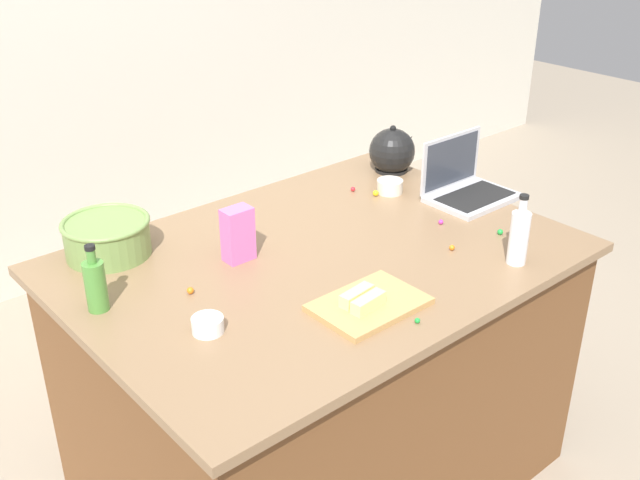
{
  "coord_description": "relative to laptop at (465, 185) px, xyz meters",
  "views": [
    {
      "loc": [
        -1.34,
        -1.56,
        1.99
      ],
      "look_at": [
        0.0,
        0.0,
        0.95
      ],
      "focal_mm": 41.99,
      "sensor_mm": 36.0,
      "label": 1
    }
  ],
  "objects": [
    {
      "name": "candy_0",
      "position": [
        -0.36,
        -0.24,
        -0.04
      ],
      "size": [
        0.02,
        0.02,
        0.02
      ],
      "primitive_type": "sphere",
      "color": "orange",
      "rests_on": "island_counter"
    },
    {
      "name": "laptop",
      "position": [
        0.0,
        0.0,
        0.0
      ],
      "size": [
        0.31,
        0.23,
        0.22
      ],
      "color": "#B7B7BC",
      "rests_on": "island_counter"
    },
    {
      "name": "butter_stick_right",
      "position": [
        -0.82,
        -0.3,
        -0.01
      ],
      "size": [
        0.11,
        0.05,
        0.04
      ],
      "primitive_type": "cube",
      "rotation": [
        0.0,
        0.0,
        0.13
      ],
      "color": "#F4E58C",
      "rests_on": "cutting_board"
    },
    {
      "name": "bottle_vinegar",
      "position": [
        -0.27,
        -0.42,
        0.04
      ],
      "size": [
        0.06,
        0.06,
        0.22
      ],
      "color": "white",
      "rests_on": "island_counter"
    },
    {
      "name": "candy_3",
      "position": [
        -0.15,
        -0.28,
        -0.04
      ],
      "size": [
        0.02,
        0.02,
        0.02
      ],
      "primitive_type": "sphere",
      "color": "green",
      "rests_on": "island_counter"
    },
    {
      "name": "ground_plane",
      "position": [
        -0.69,
        0.0,
        -0.95
      ],
      "size": [
        12.0,
        12.0,
        0.0
      ],
      "primitive_type": "plane",
      "color": "gray"
    },
    {
      "name": "candy_2",
      "position": [
        -0.27,
        0.3,
        -0.04
      ],
      "size": [
        0.02,
        0.02,
        0.02
      ],
      "primitive_type": "sphere",
      "color": "red",
      "rests_on": "island_counter"
    },
    {
      "name": "mixing_bowl_large",
      "position": [
        -1.19,
        0.43,
        0.02
      ],
      "size": [
        0.27,
        0.27,
        0.12
      ],
      "color": "#72934C",
      "rests_on": "island_counter"
    },
    {
      "name": "candy_7",
      "position": [
        -0.24,
        0.22,
        -0.04
      ],
      "size": [
        0.02,
        0.02,
        0.02
      ],
      "primitive_type": "sphere",
      "color": "yellow",
      "rests_on": "island_counter"
    },
    {
      "name": "ramekin_medium",
      "position": [
        -0.18,
        0.21,
        -0.02
      ],
      "size": [
        0.1,
        0.1,
        0.05
      ],
      "primitive_type": "cylinder",
      "color": "beige",
      "rests_on": "island_counter"
    },
    {
      "name": "candy_4",
      "position": [
        -0.24,
        -0.1,
        -0.04
      ],
      "size": [
        0.02,
        0.02,
        0.02
      ],
      "primitive_type": "sphere",
      "color": "#CC3399",
      "rests_on": "island_counter"
    },
    {
      "name": "wall_back",
      "position": [
        -0.69,
        2.01,
        0.35
      ],
      "size": [
        8.0,
        0.1,
        2.6
      ],
      "primitive_type": "cube",
      "color": "beige",
      "rests_on": "ground"
    },
    {
      "name": "bottle_olive",
      "position": [
        -1.36,
        0.16,
        0.03
      ],
      "size": [
        0.06,
        0.06,
        0.2
      ],
      "color": "#4C8C38",
      "rests_on": "island_counter"
    },
    {
      "name": "island_counter",
      "position": [
        -0.69,
        0.0,
        -0.5
      ],
      "size": [
        1.53,
        1.11,
        0.9
      ],
      "color": "brown",
      "rests_on": "ground"
    },
    {
      "name": "butter_stick_left",
      "position": [
        -0.82,
        -0.34,
        -0.01
      ],
      "size": [
        0.11,
        0.05,
        0.04
      ],
      "primitive_type": "cube",
      "rotation": [
        0.0,
        0.0,
        0.11
      ],
      "color": "#F4E58C",
      "rests_on": "cutting_board"
    },
    {
      "name": "candy_1",
      "position": [
        -0.28,
        -0.41,
        -0.04
      ],
      "size": [
        0.02,
        0.02,
        0.02
      ],
      "primitive_type": "sphere",
      "color": "yellow",
      "rests_on": "island_counter"
    },
    {
      "name": "candy_bag",
      "position": [
        -0.9,
        0.14,
        0.04
      ],
      "size": [
        0.09,
        0.06,
        0.17
      ],
      "primitive_type": "cube",
      "color": "pink",
      "rests_on": "island_counter"
    },
    {
      "name": "kettle",
      "position": [
        -0.01,
        0.36,
        0.03
      ],
      "size": [
        0.21,
        0.18,
        0.2
      ],
      "color": "black",
      "rests_on": "island_counter"
    },
    {
      "name": "ramekin_small",
      "position": [
        -1.19,
        -0.13,
        -0.03
      ],
      "size": [
        0.08,
        0.08,
        0.04
      ],
      "primitive_type": "cylinder",
      "color": "white",
      "rests_on": "island_counter"
    },
    {
      "name": "candy_5",
      "position": [
        -0.75,
        -0.46,
        -0.04
      ],
      "size": [
        0.01,
        0.01,
        0.01
      ],
      "primitive_type": "sphere",
      "color": "green",
      "rests_on": "island_counter"
    },
    {
      "name": "candy_6",
      "position": [
        -1.12,
        0.06,
        -0.04
      ],
      "size": [
        0.02,
        0.02,
        0.02
      ],
      "primitive_type": "sphere",
      "color": "orange",
      "rests_on": "island_counter"
    },
    {
      "name": "cutting_board",
      "position": [
        -0.79,
        -0.32,
        -0.04
      ],
      "size": [
        0.3,
        0.21,
        0.02
      ],
      "primitive_type": "cube",
      "color": "tan",
      "rests_on": "island_counter"
    }
  ]
}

